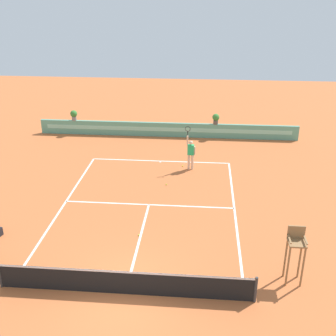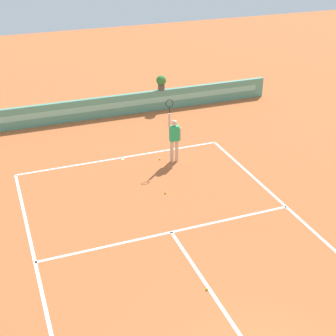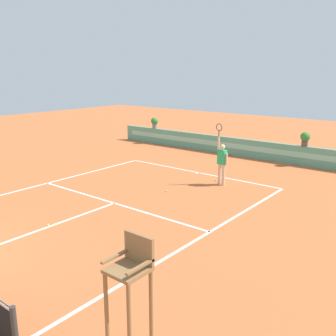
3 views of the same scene
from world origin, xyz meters
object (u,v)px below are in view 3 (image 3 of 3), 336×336
(umpire_chair, at_px, (131,284))
(potted_plant_right, at_px, (305,138))
(tennis_player, at_px, (222,161))
(tennis_ball_by_sideline, at_px, (166,191))
(tennis_ball_mid_court, at_px, (216,180))
(potted_plant_far_left, at_px, (155,122))
(tennis_ball_near_baseline, at_px, (48,225))

(umpire_chair, height_order, potted_plant_right, umpire_chair)
(tennis_player, height_order, tennis_ball_by_sideline, tennis_player)
(tennis_ball_mid_court, distance_m, potted_plant_far_left, 9.60)
(tennis_ball_near_baseline, distance_m, tennis_ball_mid_court, 7.67)
(tennis_ball_mid_court, bearing_deg, umpire_chair, -65.73)
(tennis_ball_near_baseline, bearing_deg, umpire_chair, -21.96)
(umpire_chair, relative_size, tennis_player, 0.83)
(tennis_ball_by_sideline, bearing_deg, potted_plant_far_left, 133.00)
(tennis_ball_mid_court, height_order, potted_plant_right, potted_plant_right)
(tennis_ball_by_sideline, relative_size, potted_plant_right, 0.09)
(potted_plant_far_left, bearing_deg, tennis_ball_by_sideline, -47.00)
(umpire_chair, relative_size, tennis_ball_by_sideline, 31.47)
(tennis_ball_mid_court, height_order, tennis_ball_by_sideline, same)
(tennis_player, xyz_separation_m, tennis_ball_mid_court, (-0.47, 0.34, -1.02))
(tennis_ball_by_sideline, height_order, potted_plant_far_left, potted_plant_far_left)
(tennis_ball_near_baseline, height_order, potted_plant_right, potted_plant_right)
(tennis_ball_by_sideline, xyz_separation_m, potted_plant_far_left, (-7.23, 7.75, 1.38))
(potted_plant_right, relative_size, potted_plant_far_left, 1.00)
(potted_plant_right, xyz_separation_m, potted_plant_far_left, (-9.92, 0.00, 0.00))
(tennis_player, bearing_deg, potted_plant_far_left, 146.65)
(tennis_player, distance_m, tennis_ball_by_sideline, 2.71)
(umpire_chair, height_order, tennis_ball_mid_court, umpire_chair)
(tennis_ball_by_sideline, bearing_deg, tennis_ball_mid_court, 74.20)
(umpire_chair, xyz_separation_m, tennis_player, (-4.01, 9.59, -0.29))
(tennis_ball_by_sideline, distance_m, potted_plant_right, 8.32)
(tennis_ball_near_baseline, relative_size, potted_plant_right, 0.09)
(tennis_player, xyz_separation_m, potted_plant_right, (1.51, 5.54, 0.36))
(umpire_chair, distance_m, potted_plant_far_left, 19.57)
(tennis_ball_by_sideline, bearing_deg, tennis_ball_near_baseline, -98.24)
(umpire_chair, relative_size, tennis_ball_mid_court, 31.47)
(tennis_ball_by_sideline, bearing_deg, umpire_chair, -54.84)
(tennis_ball_near_baseline, height_order, tennis_ball_mid_court, same)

